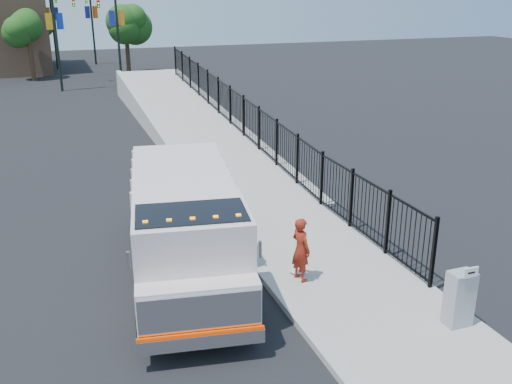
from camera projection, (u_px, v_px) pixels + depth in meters
name	position (u px, v px, depth m)	size (l,w,h in m)	color
ground	(264.00, 278.00, 14.55)	(120.00, 120.00, 0.00)	black
sidewalk	(371.00, 301.00, 13.38)	(3.55, 12.00, 0.12)	#9E998E
curb	(296.00, 316.00, 12.75)	(0.30, 12.00, 0.16)	#ADAAA3
ramp	(193.00, 131.00, 29.37)	(3.95, 24.00, 1.70)	#9E998E
iron_fence	(244.00, 129.00, 25.99)	(0.10, 28.00, 1.80)	black
truck	(185.00, 222.00, 14.15)	(3.70, 8.13, 2.68)	black
worker	(301.00, 249.00, 13.99)	(0.60, 0.39, 1.64)	maroon
utility_cabinet	(459.00, 299.00, 12.16)	(0.55, 0.40, 1.25)	gray
arrow_sign	(471.00, 272.00, 11.71)	(0.35, 0.04, 0.22)	white
debris	(297.00, 270.00, 14.59)	(0.41, 0.41, 0.10)	silver
light_pole_0	(60.00, 28.00, 39.41)	(3.77, 0.22, 8.00)	black
light_pole_1	(113.00, 24.00, 43.48)	(3.78, 0.22, 8.00)	black
light_pole_2	(56.00, 19.00, 50.39)	(3.78, 0.22, 8.00)	black
light_pole_3	(88.00, 17.00, 53.38)	(3.77, 0.22, 8.00)	black
tree_0	(28.00, 29.00, 44.12)	(2.56, 2.56, 5.28)	#382314
tree_1	(126.00, 26.00, 47.67)	(2.75, 2.75, 5.37)	#382314
tree_2	(37.00, 21.00, 54.41)	(2.64, 2.64, 5.32)	#382314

